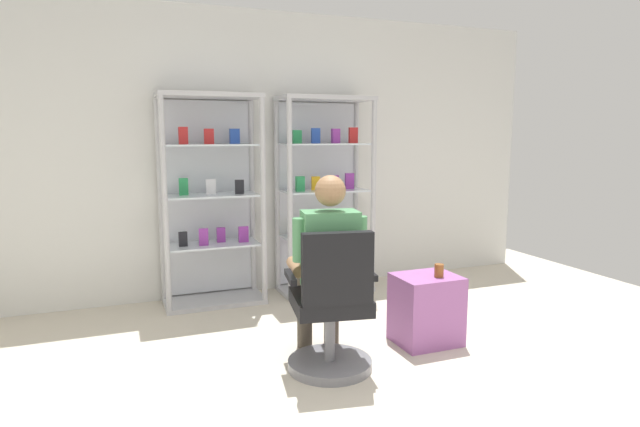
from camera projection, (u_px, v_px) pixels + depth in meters
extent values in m
cube|color=silver|center=(261.00, 154.00, 5.25)|extent=(6.00, 0.10, 2.70)
cylinder|color=#B7B7BC|center=(165.00, 206.00, 4.49)|extent=(0.05, 0.05, 1.90)
cylinder|color=#B7B7BC|center=(263.00, 201.00, 4.80)|extent=(0.05, 0.05, 1.90)
cylinder|color=#B7B7BC|center=(161.00, 200.00, 4.86)|extent=(0.05, 0.05, 1.90)
cylinder|color=#B7B7BC|center=(252.00, 196.00, 5.17)|extent=(0.05, 0.05, 1.90)
cube|color=#B7B7BC|center=(209.00, 95.00, 4.69)|extent=(0.90, 0.45, 0.04)
cube|color=#B7B7BC|center=(215.00, 301.00, 4.97)|extent=(0.90, 0.45, 0.04)
cube|color=silver|center=(208.00, 198.00, 5.03)|extent=(0.84, 0.02, 1.80)
cube|color=silver|center=(213.00, 244.00, 4.89)|extent=(0.82, 0.39, 0.02)
cube|color=black|center=(183.00, 239.00, 4.76)|extent=(0.07, 0.04, 0.13)
cube|color=purple|center=(204.00, 237.00, 4.80)|extent=(0.09, 0.05, 0.15)
cube|color=purple|center=(221.00, 235.00, 4.95)|extent=(0.08, 0.05, 0.14)
cube|color=purple|center=(243.00, 234.00, 4.95)|extent=(0.09, 0.04, 0.15)
cube|color=silver|center=(212.00, 195.00, 4.82)|extent=(0.82, 0.39, 0.02)
cube|color=#268C4C|center=(184.00, 187.00, 4.75)|extent=(0.08, 0.04, 0.15)
cube|color=silver|center=(211.00, 187.00, 4.83)|extent=(0.09, 0.04, 0.14)
cube|color=black|center=(239.00, 187.00, 4.87)|extent=(0.08, 0.04, 0.13)
cube|color=silver|center=(210.00, 145.00, 4.76)|extent=(0.82, 0.39, 0.02)
cube|color=red|center=(183.00, 136.00, 4.63)|extent=(0.08, 0.05, 0.15)
cube|color=red|center=(209.00, 136.00, 4.73)|extent=(0.09, 0.05, 0.13)
cube|color=#264CB2|center=(235.00, 136.00, 4.86)|extent=(0.09, 0.04, 0.14)
cylinder|color=#B7B7BC|center=(290.00, 200.00, 4.89)|extent=(0.05, 0.05, 1.90)
cylinder|color=#B7B7BC|center=(373.00, 196.00, 5.20)|extent=(0.05, 0.05, 1.90)
cylinder|color=#B7B7BC|center=(277.00, 195.00, 5.26)|extent=(0.05, 0.05, 1.90)
cylinder|color=#B7B7BC|center=(356.00, 192.00, 5.57)|extent=(0.05, 0.05, 1.90)
cube|color=#B7B7BC|center=(325.00, 98.00, 5.09)|extent=(0.90, 0.45, 0.04)
cube|color=#B7B7BC|center=(325.00, 288.00, 5.36)|extent=(0.90, 0.45, 0.04)
cube|color=silver|center=(317.00, 194.00, 5.43)|extent=(0.84, 0.02, 1.80)
cube|color=silver|center=(325.00, 236.00, 5.29)|extent=(0.82, 0.39, 0.02)
cube|color=gold|center=(297.00, 231.00, 5.18)|extent=(0.09, 0.06, 0.13)
cube|color=#268C4C|center=(312.00, 229.00, 5.18)|extent=(0.09, 0.04, 0.15)
cube|color=#999919|center=(325.00, 229.00, 5.27)|extent=(0.07, 0.04, 0.12)
cube|color=#264CB2|center=(339.00, 229.00, 5.30)|extent=(0.08, 0.04, 0.13)
cube|color=#999919|center=(352.00, 226.00, 5.37)|extent=(0.08, 0.05, 0.14)
cube|color=silver|center=(325.00, 191.00, 5.22)|extent=(0.82, 0.39, 0.02)
cube|color=#268C4C|center=(300.00, 184.00, 5.07)|extent=(0.08, 0.05, 0.14)
cube|color=gold|center=(316.00, 183.00, 5.20)|extent=(0.08, 0.04, 0.13)
cube|color=purple|center=(334.00, 183.00, 5.20)|extent=(0.09, 0.04, 0.14)
cube|color=purple|center=(349.00, 181.00, 5.31)|extent=(0.09, 0.05, 0.15)
cube|color=silver|center=(325.00, 144.00, 5.15)|extent=(0.82, 0.39, 0.02)
cube|color=#268C4C|center=(297.00, 137.00, 5.06)|extent=(0.09, 0.06, 0.12)
cube|color=#264CB2|center=(316.00, 136.00, 5.12)|extent=(0.09, 0.06, 0.14)
cube|color=purple|center=(336.00, 136.00, 5.13)|extent=(0.08, 0.05, 0.14)
cube|color=red|center=(353.00, 135.00, 5.21)|extent=(0.09, 0.04, 0.15)
cylinder|color=slate|center=(330.00, 364.00, 3.58)|extent=(0.56, 0.56, 0.06)
cylinder|color=slate|center=(330.00, 335.00, 3.54)|extent=(0.07, 0.07, 0.41)
cube|color=black|center=(330.00, 302.00, 3.51)|extent=(0.56, 0.56, 0.10)
cube|color=black|center=(338.00, 269.00, 3.27)|extent=(0.45, 0.16, 0.45)
cube|color=black|center=(369.00, 273.00, 3.54)|extent=(0.09, 0.30, 0.04)
cube|color=black|center=(290.00, 277.00, 3.43)|extent=(0.09, 0.30, 0.04)
cylinder|color=#3F382D|center=(338.00, 278.00, 3.71)|extent=(0.21, 0.42, 0.14)
cylinder|color=#3F382D|center=(331.00, 308.00, 3.95)|extent=(0.11, 0.11, 0.56)
cylinder|color=#3F382D|center=(309.00, 280.00, 3.67)|extent=(0.21, 0.42, 0.14)
cylinder|color=#3F382D|center=(305.00, 310.00, 3.91)|extent=(0.11, 0.11, 0.56)
cube|color=#4C8C59|center=(330.00, 249.00, 3.46)|extent=(0.39, 0.28, 0.50)
sphere|color=#99704C|center=(330.00, 191.00, 3.40)|extent=(0.20, 0.20, 0.20)
cylinder|color=#4C8C59|center=(360.00, 238.00, 3.49)|extent=(0.09, 0.09, 0.28)
cylinder|color=#99704C|center=(353.00, 264.00, 3.70)|extent=(0.13, 0.31, 0.08)
cylinder|color=#4C8C59|center=(299.00, 240.00, 3.41)|extent=(0.09, 0.09, 0.28)
cylinder|color=#99704C|center=(295.00, 267.00, 3.62)|extent=(0.13, 0.31, 0.08)
cube|color=#9E599E|center=(426.00, 309.00, 3.99)|extent=(0.45, 0.38, 0.51)
cylinder|color=brown|center=(439.00, 271.00, 3.91)|extent=(0.07, 0.07, 0.10)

